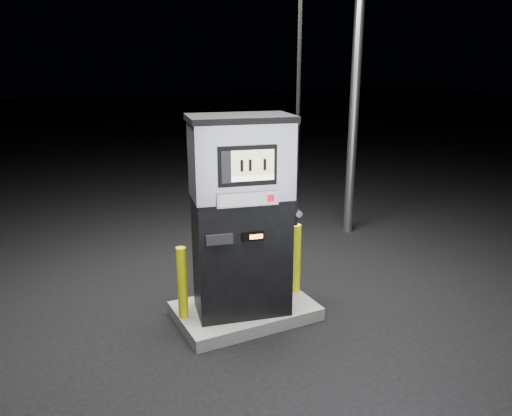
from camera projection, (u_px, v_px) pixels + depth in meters
name	position (u px, v px, depth m)	size (l,w,h in m)	color
ground	(245.00, 316.00, 5.96)	(80.00, 80.00, 0.00)	black
pump_island	(245.00, 311.00, 5.94)	(1.60, 1.00, 0.15)	#61615C
fuel_dispenser	(242.00, 215.00, 5.50)	(1.29, 0.88, 4.65)	black
bollard_left	(182.00, 283.00, 5.53)	(0.11, 0.11, 0.84)	#FCFD0E
bollard_right	(296.00, 258.00, 6.18)	(0.12, 0.12, 0.87)	#FCFD0E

